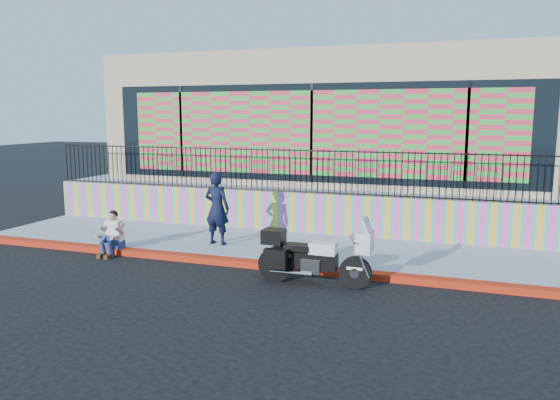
% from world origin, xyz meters
% --- Properties ---
extents(ground, '(90.00, 90.00, 0.00)m').
position_xyz_m(ground, '(0.00, 0.00, 0.00)').
color(ground, black).
rests_on(ground, ground).
extents(red_curb, '(16.00, 0.30, 0.15)m').
position_xyz_m(red_curb, '(0.00, 0.00, 0.07)').
color(red_curb, '#AF280C').
rests_on(red_curb, ground).
extents(sidewalk, '(16.00, 3.00, 0.15)m').
position_xyz_m(sidewalk, '(0.00, 1.65, 0.07)').
color(sidewalk, '#8F95AC').
rests_on(sidewalk, ground).
extents(mural_wall, '(16.00, 0.20, 1.10)m').
position_xyz_m(mural_wall, '(0.00, 3.25, 0.70)').
color(mural_wall, '#FC42AF').
rests_on(mural_wall, sidewalk).
extents(metal_fence, '(15.80, 0.04, 1.20)m').
position_xyz_m(metal_fence, '(0.00, 3.25, 1.85)').
color(metal_fence, black).
rests_on(metal_fence, mural_wall).
extents(elevated_platform, '(16.00, 10.00, 1.25)m').
position_xyz_m(elevated_platform, '(0.00, 8.35, 0.62)').
color(elevated_platform, '#8F95AC').
rests_on(elevated_platform, ground).
extents(storefront_building, '(14.00, 8.06, 4.00)m').
position_xyz_m(storefront_building, '(0.00, 8.13, 3.25)').
color(storefront_building, tan).
rests_on(storefront_building, elevated_platform).
extents(police_motorcycle, '(2.29, 0.76, 1.43)m').
position_xyz_m(police_motorcycle, '(1.43, -0.73, 0.60)').
color(police_motorcycle, black).
rests_on(police_motorcycle, ground).
extents(police_officer, '(0.70, 0.49, 1.83)m').
position_xyz_m(police_officer, '(-1.60, 1.18, 1.07)').
color(police_officer, black).
rests_on(police_officer, sidewalk).
extents(seated_man, '(0.54, 0.71, 1.06)m').
position_xyz_m(seated_man, '(-3.78, -0.18, 0.45)').
color(seated_man, navy).
rests_on(seated_man, ground).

